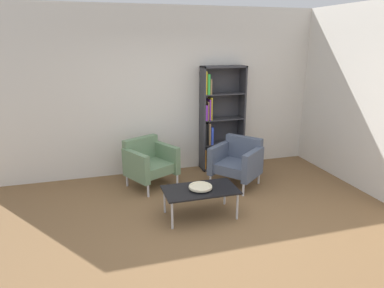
{
  "coord_description": "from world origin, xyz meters",
  "views": [
    {
      "loc": [
        -1.28,
        -3.58,
        2.34
      ],
      "look_at": [
        0.02,
        0.84,
        0.95
      ],
      "focal_mm": 32.4,
      "sensor_mm": 36.0,
      "label": 1
    }
  ],
  "objects_px": {
    "coffee_table_low": "(200,191)",
    "armchair_near_window": "(237,161)",
    "bookshelf_tall": "(218,121)",
    "armchair_by_bookshelf": "(149,162)",
    "decorative_bowl": "(200,187)"
  },
  "relations": [
    {
      "from": "decorative_bowl",
      "to": "armchair_near_window",
      "type": "xyz_separation_m",
      "value": [
        0.92,
        0.88,
        -0.02
      ]
    },
    {
      "from": "armchair_near_window",
      "to": "bookshelf_tall",
      "type": "bearing_deg",
      "value": 143.38
    },
    {
      "from": "decorative_bowl",
      "to": "coffee_table_low",
      "type": "bearing_deg",
      "value": 180.0
    },
    {
      "from": "bookshelf_tall",
      "to": "armchair_by_bookshelf",
      "type": "bearing_deg",
      "value": -161.06
    },
    {
      "from": "bookshelf_tall",
      "to": "armchair_by_bookshelf",
      "type": "height_order",
      "value": "bookshelf_tall"
    },
    {
      "from": "coffee_table_low",
      "to": "armchair_near_window",
      "type": "xyz_separation_m",
      "value": [
        0.92,
        0.88,
        0.05
      ]
    },
    {
      "from": "decorative_bowl",
      "to": "armchair_by_bookshelf",
      "type": "xyz_separation_m",
      "value": [
        -0.49,
        1.25,
        -0.02
      ]
    },
    {
      "from": "bookshelf_tall",
      "to": "armchair_by_bookshelf",
      "type": "relative_size",
      "value": 2.06
    },
    {
      "from": "coffee_table_low",
      "to": "armchair_near_window",
      "type": "relative_size",
      "value": 1.05
    },
    {
      "from": "coffee_table_low",
      "to": "armchair_by_bookshelf",
      "type": "bearing_deg",
      "value": 111.26
    },
    {
      "from": "bookshelf_tall",
      "to": "coffee_table_low",
      "type": "xyz_separation_m",
      "value": [
        -0.89,
        -1.72,
        -0.55
      ]
    },
    {
      "from": "bookshelf_tall",
      "to": "coffee_table_low",
      "type": "height_order",
      "value": "bookshelf_tall"
    },
    {
      "from": "coffee_table_low",
      "to": "armchair_by_bookshelf",
      "type": "relative_size",
      "value": 1.08
    },
    {
      "from": "armchair_near_window",
      "to": "coffee_table_low",
      "type": "bearing_deg",
      "value": -85.65
    },
    {
      "from": "armchair_by_bookshelf",
      "to": "armchair_near_window",
      "type": "bearing_deg",
      "value": -42.32
    }
  ]
}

